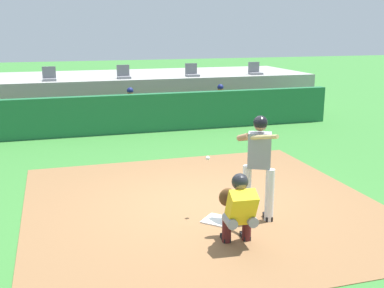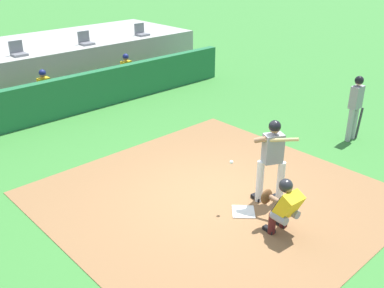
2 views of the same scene
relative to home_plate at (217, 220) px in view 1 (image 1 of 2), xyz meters
The scene contains 14 objects.
ground_plane 0.80m from the home_plate, 90.00° to the left, with size 80.00×80.00×0.00m, color #387A33.
dirt_infield 0.80m from the home_plate, 90.00° to the left, with size 6.40×6.40×0.01m, color olive.
home_plate is the anchor object (origin of this frame).
batter_at_plate 1.23m from the home_plate, ahead, with size 0.57×0.89×1.80m.
catcher_crouched 1.07m from the home_plate, 89.45° to the right, with size 0.50×1.58×1.13m.
dugout_wall 7.32m from the home_plate, 90.00° to the left, with size 13.00×0.30×1.20m, color #1E6638.
dugout_bench 8.30m from the home_plate, 90.00° to the left, with size 11.80×0.44×0.45m, color olive.
dugout_player_1 8.17m from the home_plate, 90.64° to the left, with size 0.49×0.70×1.30m.
dugout_player_2 8.72m from the home_plate, 69.41° to the left, with size 0.49×0.70×1.30m.
stands_platform 11.72m from the home_plate, 90.00° to the left, with size 15.00×4.40×1.40m, color #9E9E99.
stadium_seat_1 10.61m from the home_plate, 104.33° to the left, with size 0.46×0.46×0.48m.
stadium_seat_2 10.29m from the home_plate, 90.00° to the left, with size 0.46×0.46×0.48m.
stadium_seat_3 10.61m from the home_plate, 75.67° to the left, with size 0.46×0.46×0.48m.
stadium_seat_4 11.53m from the home_plate, 62.94° to the left, with size 0.46×0.46×0.48m.
Camera 1 is at (-2.54, -7.76, 3.20)m, focal length 43.80 mm.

